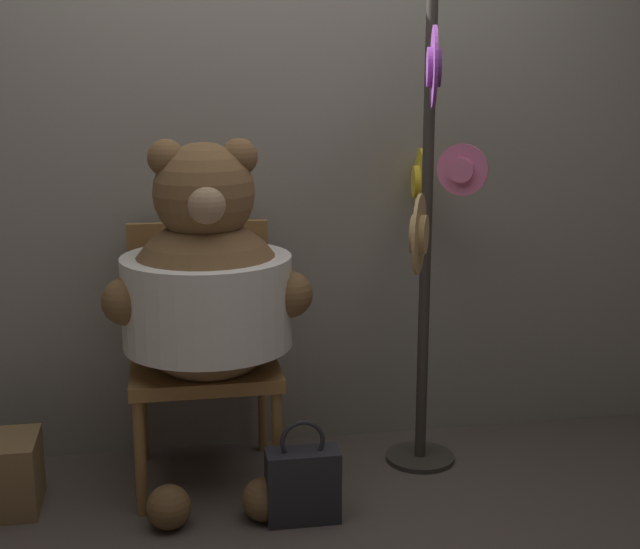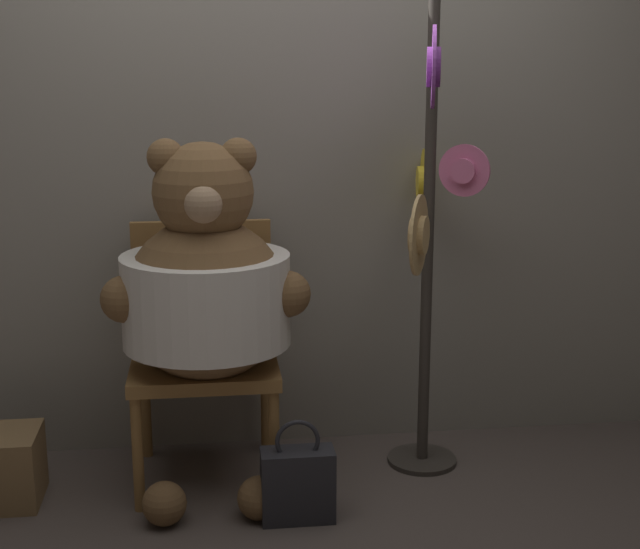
# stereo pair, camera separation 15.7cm
# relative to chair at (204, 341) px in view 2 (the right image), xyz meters

# --- Properties ---
(ground_plane) EXTENTS (14.00, 14.00, 0.00)m
(ground_plane) POSITION_rel_chair_xyz_m (0.31, -0.42, -0.53)
(ground_plane) COLOR #4C423D
(wall_back) EXTENTS (8.00, 0.10, 2.26)m
(wall_back) POSITION_rel_chair_xyz_m (0.31, 0.29, 0.60)
(wall_back) COLOR gray
(wall_back) RESTS_ON ground_plane
(chair) EXTENTS (0.55, 0.53, 0.98)m
(chair) POSITION_rel_chair_xyz_m (0.00, 0.00, 0.00)
(chair) COLOR olive
(chair) RESTS_ON ground_plane
(teddy_bear) EXTENTS (0.74, 0.66, 1.33)m
(teddy_bear) POSITION_rel_chair_xyz_m (0.01, -0.18, 0.25)
(teddy_bear) COLOR brown
(teddy_bear) RESTS_ON ground_plane
(hat_display_rack) EXTENTS (0.34, 0.64, 1.83)m
(hat_display_rack) POSITION_rel_chair_xyz_m (0.86, -0.09, 0.43)
(hat_display_rack) COLOR #332D28
(hat_display_rack) RESTS_ON ground_plane
(handbag_on_ground) EXTENTS (0.26, 0.12, 0.38)m
(handbag_on_ground) POSITION_rel_chair_xyz_m (0.32, -0.47, -0.39)
(handbag_on_ground) COLOR #232328
(handbag_on_ground) RESTS_ON ground_plane
(wooden_crate) EXTENTS (0.27, 0.27, 0.27)m
(wooden_crate) POSITION_rel_chair_xyz_m (-0.74, -0.19, -0.40)
(wooden_crate) COLOR brown
(wooden_crate) RESTS_ON ground_plane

